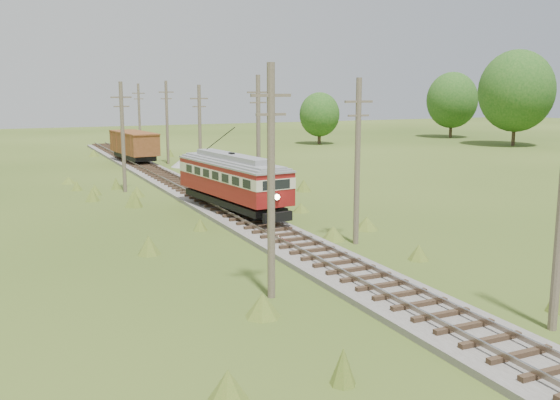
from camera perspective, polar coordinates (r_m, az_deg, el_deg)
name	(u,v)px	position (r m, az deg, el deg)	size (l,w,h in m)	color
railbed_main	(203,197)	(46.10, -7.07, 0.25)	(3.60, 96.00, 0.57)	#605B54
streetcar	(232,178)	(39.89, -4.41, 2.04)	(3.89, 11.37, 5.14)	black
gondola	(134,144)	(69.11, -13.20, 4.97)	(3.76, 9.10, 2.94)	black
gravel_pile	(187,162)	(65.96, -8.49, 3.48)	(3.14, 3.33, 1.14)	gray
utility_pole_r_2	(357,160)	(32.35, 7.09, 3.64)	(1.60, 0.30, 8.60)	brown
utility_pole_r_3	(258,138)	(43.83, -1.99, 5.66)	(1.60, 0.30, 9.00)	brown
utility_pole_r_4	(200,131)	(55.99, -7.34, 6.24)	(1.60, 0.30, 8.40)	brown
utility_pole_r_5	(167,122)	(68.57, -10.29, 7.07)	(1.60, 0.30, 8.90)	brown
utility_pole_r_6	(139,118)	(81.18, -12.73, 7.36)	(1.60, 0.30, 8.70)	brown
utility_pole_l_a	(271,180)	(23.57, -0.82, 1.81)	(1.60, 0.30, 9.00)	brown
utility_pole_l_b	(123,136)	(50.31, -14.18, 5.70)	(1.60, 0.30, 8.60)	brown
tree_right_4	(516,91)	(95.42, 20.80, 9.30)	(10.50, 10.50, 13.53)	#38281C
tree_right_5	(452,100)	(108.60, 15.46, 8.79)	(8.40, 8.40, 10.82)	#38281C
tree_mid_b	(319,115)	(92.37, 3.63, 7.81)	(5.88, 5.88, 7.57)	#38281C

